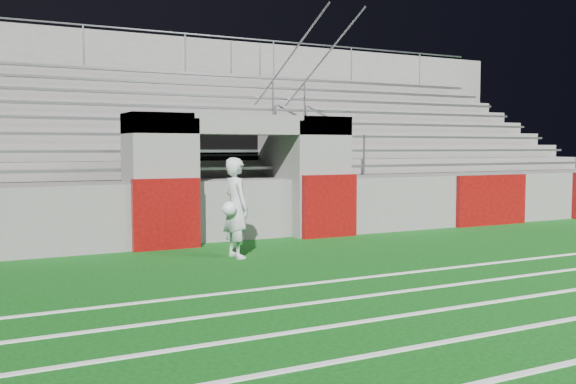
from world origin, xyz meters
TOP-DOWN VIEW (x-y plane):
  - ground at (0.00, 0.00)m, footprint 90.00×90.00m
  - stadium_structure at (0.00, 7.97)m, footprint 26.00×8.48m
  - goalkeeper_with_ball at (-0.98, 1.50)m, footprint 0.56×0.67m

SIDE VIEW (x-z plane):
  - ground at x=0.00m, z-range 0.00..0.00m
  - goalkeeper_with_ball at x=-0.98m, z-range 0.00..1.76m
  - stadium_structure at x=0.00m, z-range -1.22..4.20m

